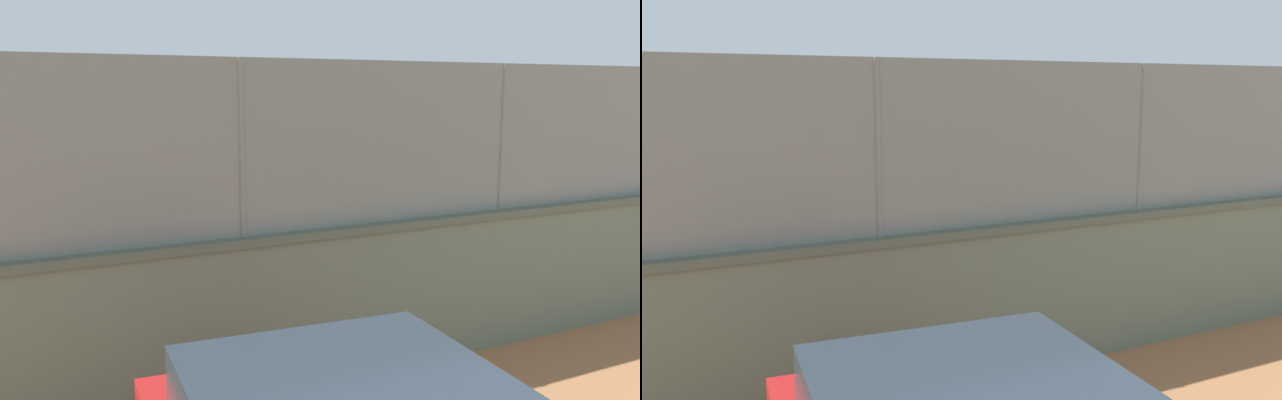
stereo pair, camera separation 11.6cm
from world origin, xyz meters
TOP-DOWN VIEW (x-y plane):
  - ground_plane at (0.00, 0.00)m, footprint 260.00×260.00m
  - perimeter_wall at (1.93, 11.73)m, footprint 31.87×0.88m
  - fence_panel_on_wall at (1.93, 11.73)m, footprint 31.30×0.62m
  - player_crossing_court at (1.18, 4.90)m, footprint 0.84×1.08m
  - player_baseline_waiting at (-5.64, 4.60)m, footprint 1.21×0.68m
  - sports_ball at (1.45, 7.12)m, footprint 0.15×0.15m

SIDE VIEW (x-z plane):
  - ground_plane at x=0.00m, z-range 0.00..0.00m
  - perimeter_wall at x=1.93m, z-range 0.01..1.62m
  - player_baseline_waiting at x=-5.64m, z-range 0.12..1.58m
  - player_crossing_court at x=1.18m, z-range 0.13..1.67m
  - sports_ball at x=1.45m, z-range 1.48..1.63m
  - fence_panel_on_wall at x=1.93m, z-range 1.61..3.26m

